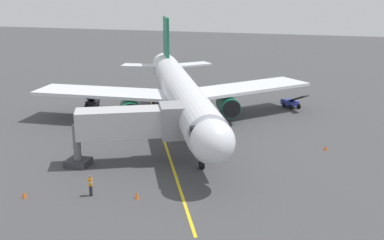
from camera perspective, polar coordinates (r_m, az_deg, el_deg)
The scene contains 11 objects.
ground_plane at distance 56.67m, azimuth -1.37°, elevation -0.52°, with size 220.00×220.00×0.00m, color #424244.
apron_lead_in_line at distance 50.49m, azimuth -3.29°, elevation -2.61°, with size 0.24×40.00×0.01m, color yellow.
airplane at distance 55.18m, azimuth -1.35°, elevation 3.33°, with size 31.84×37.95×11.50m.
jet_bridge at distance 43.88m, azimuth -6.32°, elevation -0.40°, with size 11.11×7.00×5.40m.
ground_crew_marshaller at distance 38.48m, azimuth -11.96°, elevation -7.60°, with size 0.36×0.46×1.71m.
belt_loader_near_nose at distance 65.72m, azimuth -11.79°, elevation 2.09°, with size 2.36×4.73×2.32m.
baggage_cart_portside at distance 66.73m, azimuth -3.78°, elevation 2.56°, with size 1.69×2.68×1.27m.
belt_loader_starboard_side at distance 65.53m, azimuth 11.70°, elevation 2.06°, with size 3.82×4.31×2.32m.
safety_cone_nose_left at distance 49.71m, azimuth 15.59°, elevation -3.16°, with size 0.32×0.32×0.55m, color #F2590F.
safety_cone_nose_right at distance 37.70m, azimuth -6.57°, elevation -8.87°, with size 0.32×0.32×0.55m, color #F2590F.
safety_cone_wing_port at distance 39.75m, azimuth -19.31°, elevation -8.36°, with size 0.32×0.32×0.55m, color #F2590F.
Camera 1 is at (-16.12, 51.93, 15.99)m, focal length 44.89 mm.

